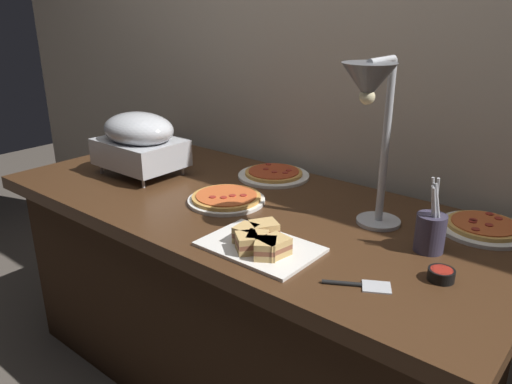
# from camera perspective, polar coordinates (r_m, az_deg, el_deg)

# --- Properties ---
(ground_plane) EXTENTS (8.00, 8.00, 0.00)m
(ground_plane) POSITION_cam_1_polar(r_m,az_deg,el_deg) (2.18, -1.20, -20.04)
(ground_plane) COLOR #4C443D
(back_wall) EXTENTS (4.40, 0.04, 2.40)m
(back_wall) POSITION_cam_1_polar(r_m,az_deg,el_deg) (2.07, 7.88, 14.36)
(back_wall) COLOR #B7A893
(back_wall) RESTS_ON ground_plane
(buffet_table) EXTENTS (1.90, 0.84, 0.76)m
(buffet_table) POSITION_cam_1_polar(r_m,az_deg,el_deg) (1.95, -1.29, -11.40)
(buffet_table) COLOR #422816
(buffet_table) RESTS_ON ground_plane
(chafing_dish) EXTENTS (0.34, 0.25, 0.26)m
(chafing_dish) POSITION_cam_1_polar(r_m,az_deg,el_deg) (2.09, -13.16, 5.79)
(chafing_dish) COLOR #B7BABF
(chafing_dish) RESTS_ON buffet_table
(heat_lamp) EXTENTS (0.15, 0.29, 0.52)m
(heat_lamp) POSITION_cam_1_polar(r_m,az_deg,el_deg) (1.43, 13.02, 10.02)
(heat_lamp) COLOR #B7BABF
(heat_lamp) RESTS_ON buffet_table
(pizza_plate_front) EXTENTS (0.27, 0.27, 0.03)m
(pizza_plate_front) POSITION_cam_1_polar(r_m,az_deg,el_deg) (1.77, -3.40, -0.76)
(pizza_plate_front) COLOR white
(pizza_plate_front) RESTS_ON buffet_table
(pizza_plate_center) EXTENTS (0.29, 0.29, 0.03)m
(pizza_plate_center) POSITION_cam_1_polar(r_m,az_deg,el_deg) (2.03, 2.03, 2.03)
(pizza_plate_center) COLOR white
(pizza_plate_center) RESTS_ON buffet_table
(pizza_plate_raised_stand) EXTENTS (0.27, 0.27, 0.03)m
(pizza_plate_raised_stand) POSITION_cam_1_polar(r_m,az_deg,el_deg) (1.70, 24.55, -3.68)
(pizza_plate_raised_stand) COLOR white
(pizza_plate_raised_stand) RESTS_ON buffet_table
(sandwich_platter) EXTENTS (0.33, 0.22, 0.06)m
(sandwich_platter) POSITION_cam_1_polar(r_m,az_deg,el_deg) (1.42, 0.45, -5.81)
(sandwich_platter) COLOR white
(sandwich_platter) RESTS_ON buffet_table
(sauce_cup_near) EXTENTS (0.07, 0.07, 0.03)m
(sauce_cup_near) POSITION_cam_1_polar(r_m,az_deg,el_deg) (1.37, 20.39, -8.79)
(sauce_cup_near) COLOR black
(sauce_cup_near) RESTS_ON buffet_table
(sauce_cup_far) EXTENTS (0.06, 0.06, 0.03)m
(sauce_cup_far) POSITION_cam_1_polar(r_m,az_deg,el_deg) (2.34, -9.75, 4.44)
(sauce_cup_far) COLOR black
(sauce_cup_far) RESTS_ON buffet_table
(utensil_holder) EXTENTS (0.08, 0.08, 0.22)m
(utensil_holder) POSITION_cam_1_polar(r_m,az_deg,el_deg) (1.49, 19.29, -4.29)
(utensil_holder) COLOR #383347
(utensil_holder) RESTS_ON buffet_table
(serving_spatula) EXTENTS (0.16, 0.11, 0.01)m
(serving_spatula) POSITION_cam_1_polar(r_m,az_deg,el_deg) (1.29, 11.77, -10.38)
(serving_spatula) COLOR #B7BABF
(serving_spatula) RESTS_ON buffet_table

